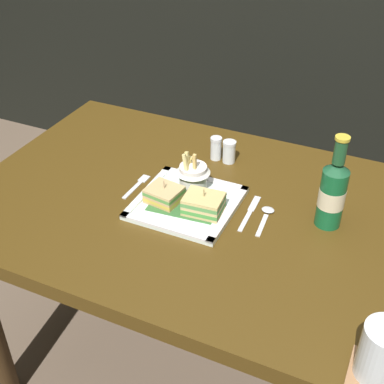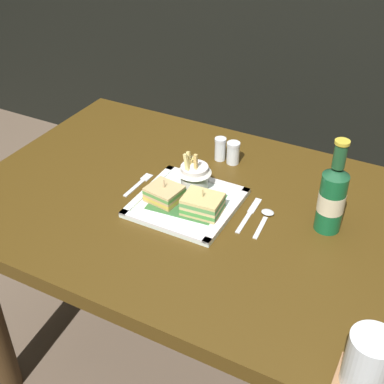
{
  "view_description": "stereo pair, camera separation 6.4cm",
  "coord_description": "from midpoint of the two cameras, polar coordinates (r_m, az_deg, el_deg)",
  "views": [
    {
      "loc": [
        0.48,
        -1.07,
        1.61
      ],
      "look_at": [
        -0.01,
        -0.01,
        0.79
      ],
      "focal_mm": 48.87,
      "sensor_mm": 36.0,
      "label": 1
    },
    {
      "loc": [
        0.53,
        -1.04,
        1.61
      ],
      "look_at": [
        -0.01,
        -0.01,
        0.79
      ],
      "focal_mm": 48.87,
      "sensor_mm": 36.0,
      "label": 2
    }
  ],
  "objects": [
    {
      "name": "pepper_shaker",
      "position": [
        1.62,
        2.98,
        4.26
      ],
      "size": [
        0.04,
        0.04,
        0.07
      ],
      "color": "silver",
      "rests_on": "dining_table"
    },
    {
      "name": "beer_bottle",
      "position": [
        1.36,
        13.81,
        -0.04
      ],
      "size": [
        0.07,
        0.07,
        0.26
      ],
      "color": "#135D31",
      "rests_on": "dining_table"
    },
    {
      "name": "spoon",
      "position": [
        1.41,
        6.86,
        -2.39
      ],
      "size": [
        0.03,
        0.13,
        0.01
      ],
      "color": "silver",
      "rests_on": "dining_table"
    },
    {
      "name": "dining_table",
      "position": [
        1.54,
        -0.65,
        -5.41
      ],
      "size": [
        1.29,
        0.87,
        0.75
      ],
      "color": "#49320F",
      "rests_on": "ground_plane"
    },
    {
      "name": "drink_coaster",
      "position": [
        1.1,
        17.76,
        -18.37
      ],
      "size": [
        0.1,
        0.1,
        0.0
      ],
      "primitive_type": "cube",
      "color": "#A17048",
      "rests_on": "dining_table"
    },
    {
      "name": "water_glass",
      "position": [
        1.06,
        18.29,
        -16.62
      ],
      "size": [
        0.09,
        0.09,
        0.12
      ],
      "color": "silver",
      "rests_on": "dining_table"
    },
    {
      "name": "sandwich_half_right",
      "position": [
        1.39,
        -0.04,
        -1.33
      ],
      "size": [
        0.11,
        0.09,
        0.07
      ],
      "color": "tan",
      "rests_on": "square_plate"
    },
    {
      "name": "fries_cup",
      "position": [
        1.47,
        -1.13,
        2.1
      ],
      "size": [
        0.1,
        0.1,
        0.12
      ],
      "color": "silver",
      "rests_on": "square_plate"
    },
    {
      "name": "knife",
      "position": [
        1.42,
        5.09,
        -2.16
      ],
      "size": [
        0.02,
        0.17,
        0.0
      ],
      "color": "silver",
      "rests_on": "dining_table"
    },
    {
      "name": "ground_plane",
      "position": [
        1.99,
        -0.53,
        -18.98
      ],
      "size": [
        6.0,
        6.0,
        0.0
      ],
      "primitive_type": "plane",
      "color": "brown"
    },
    {
      "name": "sandwich_half_left",
      "position": [
        1.43,
        -4.32,
        -0.3
      ],
      "size": [
        0.1,
        0.09,
        0.07
      ],
      "color": "tan",
      "rests_on": "square_plate"
    },
    {
      "name": "fork",
      "position": [
        1.53,
        -7.15,
        0.75
      ],
      "size": [
        0.02,
        0.13,
        0.0
      ],
      "color": "silver",
      "rests_on": "dining_table"
    },
    {
      "name": "square_plate",
      "position": [
        1.44,
        -1.84,
        -1.24
      ],
      "size": [
        0.27,
        0.27,
        0.02
      ],
      "color": "white",
      "rests_on": "dining_table"
    },
    {
      "name": "salt_shaker",
      "position": [
        1.63,
        1.51,
        4.64
      ],
      "size": [
        0.04,
        0.04,
        0.07
      ],
      "color": "silver",
      "rests_on": "dining_table"
    }
  ]
}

